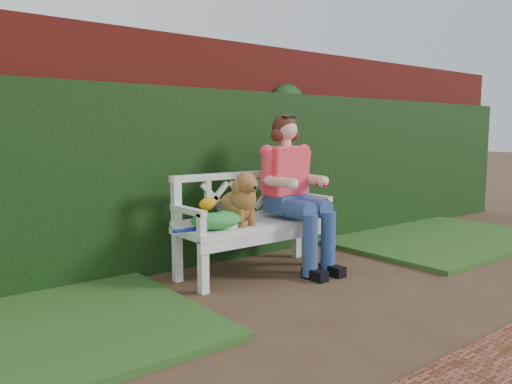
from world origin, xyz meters
TOP-DOWN VIEW (x-y plane):
  - ground at (0.00, 0.00)m, footprint 60.00×60.00m
  - brick_wall at (0.00, 1.90)m, footprint 10.00×0.30m
  - ivy_hedge at (0.00, 1.68)m, footprint 10.00×0.18m
  - grass_right at (2.40, 0.90)m, footprint 2.60×2.00m
  - garden_bench at (-0.17, 1.07)m, footprint 1.62×0.71m
  - seated_woman at (0.21, 1.05)m, footprint 0.64×0.84m
  - dog at (-0.37, 1.06)m, footprint 0.39×0.48m
  - tennis_racket at (-0.60, 1.05)m, footprint 0.67×0.28m
  - green_bag at (-0.63, 1.02)m, footprint 0.49×0.40m
  - camera_item at (-0.65, 1.03)m, footprint 0.11×0.09m
  - baseball_glove at (-0.69, 1.04)m, footprint 0.21×0.19m

SIDE VIEW (x-z plane):
  - ground at x=0.00m, z-range 0.00..0.00m
  - grass_right at x=2.40m, z-range 0.00..0.05m
  - garden_bench at x=-0.17m, z-range 0.00..0.48m
  - tennis_racket at x=-0.60m, z-range 0.48..0.51m
  - green_bag at x=-0.63m, z-range 0.48..0.63m
  - camera_item at x=-0.65m, z-range 0.63..0.70m
  - baseball_glove at x=-0.69m, z-range 0.63..0.74m
  - dog at x=-0.37m, z-range 0.48..0.95m
  - seated_woman at x=0.21m, z-range 0.00..1.46m
  - ivy_hedge at x=0.00m, z-range 0.00..1.70m
  - brick_wall at x=0.00m, z-range 0.00..2.20m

